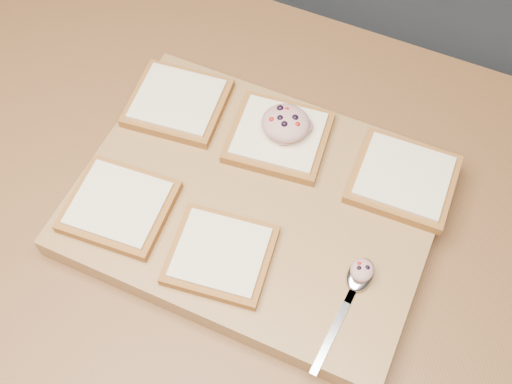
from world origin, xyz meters
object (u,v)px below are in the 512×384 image
Objects in this scene: spoon at (357,283)px; tuna_salad_dollop at (286,123)px; cutting_board at (256,205)px; bread_far_center at (279,136)px.

tuna_salad_dollop is at bearing 134.74° from spoon.
bread_far_center is (-0.01, 0.10, 0.03)m from cutting_board.
tuna_salad_dollop is (-0.00, 0.10, 0.05)m from cutting_board.
bread_far_center is 0.23m from spoon.
cutting_board is 3.18× the size of bread_far_center.
spoon is at bearing -20.75° from cutting_board.
spoon is (0.16, -0.16, -0.03)m from tuna_salad_dollop.
cutting_board is at bearing -84.59° from bread_far_center.
cutting_board is at bearing -88.26° from tuna_salad_dollop.
bread_far_center is 2.18× the size of tuna_salad_dollop.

